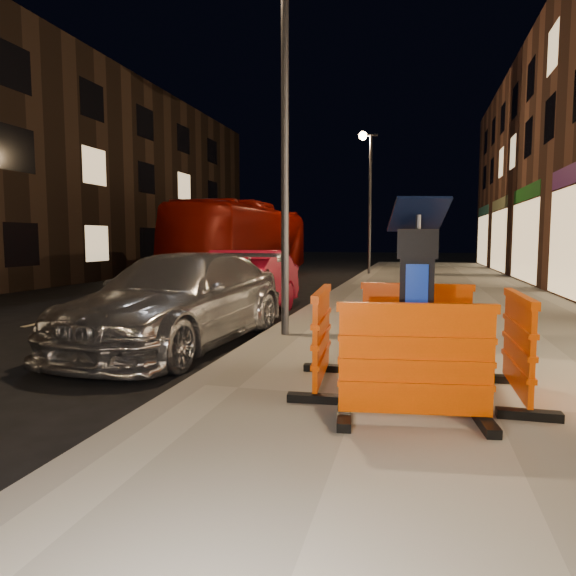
% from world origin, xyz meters
% --- Properties ---
extents(ground_plane, '(120.00, 120.00, 0.00)m').
position_xyz_m(ground_plane, '(0.00, 0.00, 0.00)').
color(ground_plane, black).
rests_on(ground_plane, ground).
extents(sidewalk, '(6.00, 60.00, 0.15)m').
position_xyz_m(sidewalk, '(3.00, 0.00, 0.07)').
color(sidewalk, gray).
rests_on(sidewalk, ground).
extents(kerb, '(0.30, 60.00, 0.15)m').
position_xyz_m(kerb, '(0.00, 0.00, 0.07)').
color(kerb, slate).
rests_on(kerb, ground).
extents(parking_kiosk, '(0.60, 0.60, 1.82)m').
position_xyz_m(parking_kiosk, '(2.29, 0.29, 1.06)').
color(parking_kiosk, black).
rests_on(parking_kiosk, sidewalk).
extents(barrier_front, '(1.36, 0.70, 1.02)m').
position_xyz_m(barrier_front, '(2.29, -0.66, 0.66)').
color(barrier_front, '#E84800').
rests_on(barrier_front, sidewalk).
extents(barrier_back, '(1.31, 0.55, 1.02)m').
position_xyz_m(barrier_back, '(2.29, 1.24, 0.66)').
color(barrier_back, '#E84800').
rests_on(barrier_back, sidewalk).
extents(barrier_kerbside, '(0.64, 1.34, 1.02)m').
position_xyz_m(barrier_kerbside, '(1.34, 0.29, 0.66)').
color(barrier_kerbside, '#E84800').
rests_on(barrier_kerbside, sidewalk).
extents(barrier_bldgside, '(0.55, 1.31, 1.02)m').
position_xyz_m(barrier_bldgside, '(3.24, 0.29, 0.66)').
color(barrier_bldgside, '#E84800').
rests_on(barrier_bldgside, sidewalk).
extents(car_silver, '(2.43, 5.17, 1.46)m').
position_xyz_m(car_silver, '(-1.34, 2.49, 0.00)').
color(car_silver, silver).
rests_on(car_silver, ground).
extents(car_red, '(1.54, 4.36, 1.44)m').
position_xyz_m(car_red, '(-1.34, 5.44, 0.00)').
color(car_red, '#A70E27').
rests_on(car_red, ground).
extents(bus_doubledecker, '(2.69, 11.26, 3.13)m').
position_xyz_m(bus_doubledecker, '(-4.75, 15.84, 0.00)').
color(bus_doubledecker, '#960F05').
rests_on(bus_doubledecker, ground).
extents(street_lamp_mid, '(0.12, 0.12, 6.00)m').
position_xyz_m(street_lamp_mid, '(0.25, 3.00, 3.15)').
color(street_lamp_mid, '#3F3F44').
rests_on(street_lamp_mid, sidewalk).
extents(street_lamp_far, '(0.12, 0.12, 6.00)m').
position_xyz_m(street_lamp_far, '(0.25, 18.00, 3.15)').
color(street_lamp_far, '#3F3F44').
rests_on(street_lamp_far, sidewalk).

